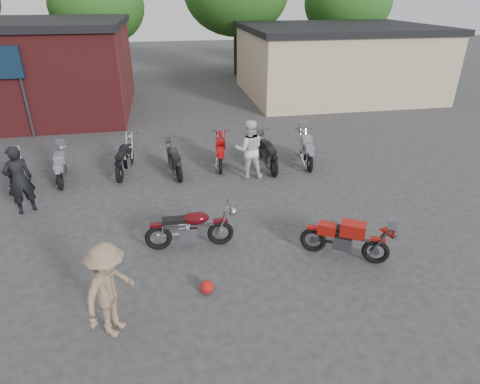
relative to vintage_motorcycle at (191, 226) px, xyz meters
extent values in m
plane|color=#2F2F31|center=(0.88, -0.69, -0.58)|extent=(90.00, 90.00, 0.00)
cube|color=tan|center=(9.38, 14.31, 1.17)|extent=(10.00, 8.00, 3.50)
ellipsoid|color=#A41411|center=(0.17, -1.68, -0.45)|extent=(0.35, 0.35, 0.26)
imported|color=black|center=(-4.32, 2.53, 0.37)|extent=(0.83, 0.75, 1.90)
imported|color=silver|center=(2.13, 3.67, 0.37)|extent=(0.98, 0.80, 1.90)
imported|color=#866D52|center=(-1.53, -2.38, 0.33)|extent=(1.18, 1.35, 1.81)
camera|label=1|loc=(-0.34, -7.98, 4.84)|focal=30.00mm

